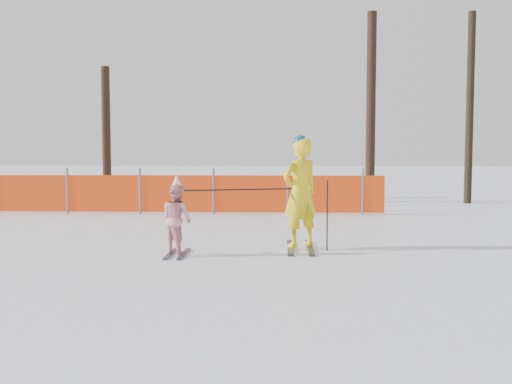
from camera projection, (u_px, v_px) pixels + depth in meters
ground at (255, 256)px, 9.19m from camera, size 120.00×120.00×0.00m
adult at (300, 192)px, 9.80m from camera, size 0.82×1.49×1.97m
child at (177, 218)px, 9.26m from camera, size 0.69×0.99×1.31m
ski_poles at (274, 200)px, 9.55m from camera, size 2.37×0.60×1.20m
safety_fence at (113, 193)px, 15.47m from camera, size 14.61×0.06×1.25m
tree_trunks at (309, 116)px, 19.34m from camera, size 12.67×1.67×6.32m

